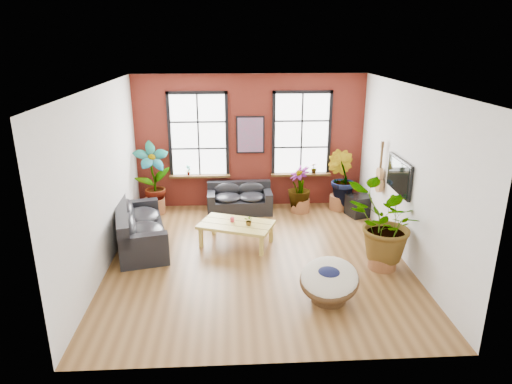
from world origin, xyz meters
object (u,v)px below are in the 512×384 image
sofa_back (240,199)px  papasan_chair (329,280)px  coffee_table (236,226)px  sofa_left (138,228)px

sofa_back → papasan_chair: size_ratio=1.26×
coffee_table → sofa_back: bearing=107.8°
sofa_back → sofa_left: 3.00m
sofa_left → papasan_chair: (3.71, -2.44, -0.02)m
sofa_back → coffee_table: sofa_back is taller
sofa_back → papasan_chair: papasan_chair is taller
papasan_chair → sofa_left: bearing=169.1°
sofa_back → coffee_table: 2.02m
coffee_table → papasan_chair: size_ratio=1.33×
coffee_table → papasan_chair: (1.56, -2.38, -0.05)m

